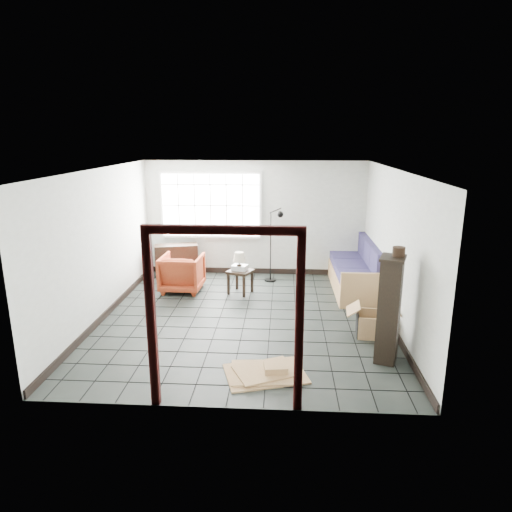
# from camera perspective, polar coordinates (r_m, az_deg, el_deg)

# --- Properties ---
(ground) EXTENTS (5.50, 5.50, 0.00)m
(ground) POSITION_cam_1_polar(r_m,az_deg,el_deg) (8.15, -1.37, -7.78)
(ground) COLOR black
(ground) RESTS_ON ground
(room_shell) EXTENTS (5.02, 5.52, 2.61)m
(room_shell) POSITION_cam_1_polar(r_m,az_deg,el_deg) (7.69, -1.43, 3.92)
(room_shell) COLOR #ABAFA8
(room_shell) RESTS_ON ground
(window_panel) EXTENTS (2.32, 0.08, 1.52)m
(window_panel) POSITION_cam_1_polar(r_m,az_deg,el_deg) (10.44, -5.67, 6.32)
(window_panel) COLOR silver
(window_panel) RESTS_ON ground
(doorway_trim) EXTENTS (1.80, 0.08, 2.20)m
(doorway_trim) POSITION_cam_1_polar(r_m,az_deg,el_deg) (5.15, -4.01, -5.15)
(doorway_trim) COLOR #340C0B
(doorway_trim) RESTS_ON ground
(futon_sofa) EXTENTS (0.89, 2.32, 1.02)m
(futon_sofa) POSITION_cam_1_polar(r_m,az_deg,el_deg) (9.74, 12.63, -2.01)
(futon_sofa) COLOR #9F6847
(futon_sofa) RESTS_ON ground
(armchair) EXTENTS (0.85, 0.81, 0.84)m
(armchair) POSITION_cam_1_polar(r_m,az_deg,el_deg) (9.54, -9.23, -1.87)
(armchair) COLOR maroon
(armchair) RESTS_ON ground
(side_table) EXTENTS (0.58, 0.58, 0.49)m
(side_table) POSITION_cam_1_polar(r_m,az_deg,el_deg) (9.28, -1.98, -2.30)
(side_table) COLOR black
(side_table) RESTS_ON ground
(table_lamp) EXTENTS (0.29, 0.29, 0.39)m
(table_lamp) POSITION_cam_1_polar(r_m,az_deg,el_deg) (9.14, -2.11, -0.25)
(table_lamp) COLOR black
(table_lamp) RESTS_ON side_table
(projector) EXTENTS (0.34, 0.29, 0.10)m
(projector) POSITION_cam_1_polar(r_m,az_deg,el_deg) (9.25, -2.06, -1.45)
(projector) COLOR silver
(projector) RESTS_ON side_table
(floor_lamp) EXTENTS (0.44, 0.40, 1.66)m
(floor_lamp) POSITION_cam_1_polar(r_m,az_deg,el_deg) (9.87, 2.39, 1.66)
(floor_lamp) COLOR black
(floor_lamp) RESTS_ON ground
(console_shelf) EXTENTS (1.02, 0.60, 0.74)m
(console_shelf) POSITION_cam_1_polar(r_m,az_deg,el_deg) (10.56, -9.88, -0.55)
(console_shelf) COLOR black
(console_shelf) RESTS_ON ground
(tall_shelf) EXTENTS (0.44, 0.50, 1.54)m
(tall_shelf) POSITION_cam_1_polar(r_m,az_deg,el_deg) (6.69, 16.31, -6.37)
(tall_shelf) COLOR black
(tall_shelf) RESTS_ON ground
(pot) EXTENTS (0.19, 0.19, 0.13)m
(pot) POSITION_cam_1_polar(r_m,az_deg,el_deg) (6.49, 17.41, 0.53)
(pot) COLOR black
(pot) RESTS_ON tall_shelf
(open_box) EXTENTS (0.95, 0.53, 0.52)m
(open_box) POSITION_cam_1_polar(r_m,az_deg,el_deg) (7.67, 14.63, -8.26)
(open_box) COLOR #A0724D
(open_box) RESTS_ON ground
(cardboard_pile) EXTENTS (1.23, 1.02, 0.15)m
(cardboard_pile) POSITION_cam_1_polar(r_m,az_deg,el_deg) (6.37, 1.36, -14.27)
(cardboard_pile) COLOR #A0724D
(cardboard_pile) RESTS_ON ground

